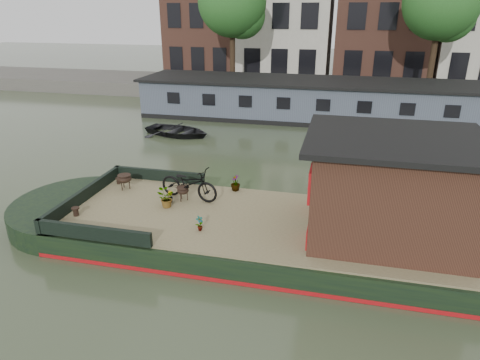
% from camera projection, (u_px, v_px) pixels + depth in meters
% --- Properties ---
extents(ground, '(120.00, 120.00, 0.00)m').
position_uv_depth(ground, '(293.00, 246.00, 11.05)').
color(ground, '#333B26').
rests_on(ground, ground).
extents(houseboat_hull, '(14.01, 4.02, 0.60)m').
position_uv_depth(houseboat_hull, '(242.00, 230.00, 11.24)').
color(houseboat_hull, black).
rests_on(houseboat_hull, ground).
extents(houseboat_deck, '(11.80, 3.80, 0.05)m').
position_uv_depth(houseboat_deck, '(294.00, 224.00, 10.81)').
color(houseboat_deck, '#837951').
rests_on(houseboat_deck, houseboat_hull).
extents(bow_bulwark, '(3.00, 4.00, 0.35)m').
position_uv_depth(bow_bulwark, '(111.00, 198.00, 11.84)').
color(bow_bulwark, black).
rests_on(bow_bulwark, houseboat_deck).
extents(cabin, '(4.00, 3.50, 2.42)m').
position_uv_depth(cabin, '(391.00, 186.00, 9.87)').
color(cabin, black).
rests_on(cabin, houseboat_deck).
extents(bicycle, '(1.87, 0.95, 0.94)m').
position_uv_depth(bicycle, '(189.00, 183.00, 12.04)').
color(bicycle, black).
rests_on(bicycle, houseboat_deck).
extents(potted_plant_a, '(0.22, 0.25, 0.39)m').
position_uv_depth(potted_plant_a, '(200.00, 223.00, 10.38)').
color(potted_plant_a, '#955C2A').
rests_on(potted_plant_a, houseboat_deck).
extents(potted_plant_b, '(0.23, 0.23, 0.33)m').
position_uv_depth(potted_plant_b, '(170.00, 197.00, 11.94)').
color(potted_plant_b, brown).
rests_on(potted_plant_b, houseboat_deck).
extents(potted_plant_c, '(0.55, 0.50, 0.52)m').
position_uv_depth(potted_plant_c, '(165.00, 198.00, 11.59)').
color(potted_plant_c, brown).
rests_on(potted_plant_c, houseboat_deck).
extents(potted_plant_d, '(0.37, 0.37, 0.49)m').
position_uv_depth(potted_plant_d, '(235.00, 183.00, 12.67)').
color(potted_plant_d, brown).
rests_on(potted_plant_d, houseboat_deck).
extents(brazier_front, '(0.48, 0.48, 0.40)m').
position_uv_depth(brazier_front, '(183.00, 194.00, 12.03)').
color(brazier_front, black).
rests_on(brazier_front, houseboat_deck).
extents(brazier_rear, '(0.45, 0.45, 0.45)m').
position_uv_depth(brazier_rear, '(125.00, 182.00, 12.78)').
color(brazier_rear, black).
rests_on(brazier_rear, houseboat_deck).
extents(bollard_port, '(0.17, 0.17, 0.19)m').
position_uv_depth(bollard_port, '(119.00, 181.00, 13.22)').
color(bollard_port, black).
rests_on(bollard_port, houseboat_deck).
extents(bollard_stbd, '(0.20, 0.20, 0.23)m').
position_uv_depth(bollard_stbd, '(76.00, 212.00, 11.16)').
color(bollard_stbd, black).
rests_on(bollard_stbd, houseboat_deck).
extents(dinghy, '(3.76, 3.07, 0.68)m').
position_uv_depth(dinghy, '(177.00, 128.00, 20.60)').
color(dinghy, black).
rests_on(dinghy, ground).
extents(far_houseboat, '(20.40, 4.40, 2.11)m').
position_uv_depth(far_houseboat, '(325.00, 102.00, 23.32)').
color(far_houseboat, '#434D5A').
rests_on(far_houseboat, ground).
extents(quay, '(60.00, 6.00, 0.90)m').
position_uv_depth(quay, '(330.00, 91.00, 29.37)').
color(quay, '#47443F').
rests_on(quay, ground).
extents(tree_left, '(4.40, 4.40, 7.40)m').
position_uv_depth(tree_left, '(235.00, 5.00, 27.44)').
color(tree_left, '#332316').
rests_on(tree_left, quay).
extents(tree_right, '(4.40, 4.40, 7.40)m').
position_uv_depth(tree_right, '(444.00, 5.00, 24.72)').
color(tree_right, '#332316').
rests_on(tree_right, quay).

